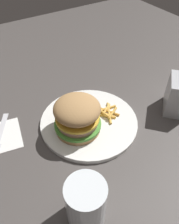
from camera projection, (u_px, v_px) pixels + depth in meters
ground_plane at (91, 125)px, 0.62m from camera, size 1.60×1.60×0.00m
plate at (90, 121)px, 0.62m from camera, size 0.26×0.26×0.01m
sandwich at (77, 114)px, 0.56m from camera, size 0.12×0.12×0.09m
fries_pile at (107, 112)px, 0.63m from camera, size 0.08×0.07×0.01m
drink_glass at (86, 204)px, 0.41m from camera, size 0.08×0.08×0.10m
napkin_dispenser at (178, 95)px, 0.63m from camera, size 0.11×0.11×0.10m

